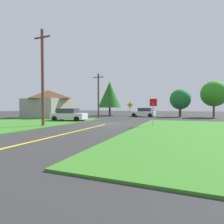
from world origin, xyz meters
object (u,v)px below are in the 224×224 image
Objects in this scene: utility_pole_mid at (98,95)px; oak_tree_left at (180,99)px; direction_sign at (130,109)px; utility_pole_near at (43,77)px; car_approaching_junction at (143,112)px; pine_tree_center at (110,95)px; barn at (48,104)px; oak_tree_right at (214,94)px; parked_car_near_building at (69,115)px; stop_sign at (153,107)px.

utility_pole_mid is 14.99m from oak_tree_left.
utility_pole_mid is 5.82m from direction_sign.
direction_sign is (5.34, 11.33, -3.07)m from utility_pole_near.
pine_tree_center is (-7.19, 1.31, 3.49)m from car_approaching_junction.
utility_pole_near is at bearing -51.56° from barn.
utility_pole_near is at bearing -128.71° from oak_tree_right.
pine_tree_center reaches higher than car_approaching_junction.
pine_tree_center is (-13.47, -0.45, 1.15)m from oak_tree_left.
direction_sign is at bearing 90.47° from car_approaching_junction.
oak_tree_right is (18.77, 15.69, 3.25)m from parked_car_near_building.
pine_tree_center is (-6.82, 9.40, 2.73)m from direction_sign.
utility_pole_near is at bearing -115.22° from direction_sign.
pine_tree_center is (-11.15, 17.08, 2.50)m from stop_sign.
utility_pole_near reaches higher than oak_tree_right.
direction_sign is (-0.37, -8.09, 0.77)m from car_approaching_junction.
car_approaching_junction is 6.94m from oak_tree_left.
stop_sign is 0.35× the size of barn.
utility_pole_mid reaches higher than oak_tree_right.
oak_tree_left is at bearing 36.71° from utility_pole_mid.
stop_sign is 16.30m from car_approaching_junction.
car_approaching_junction is at bearing -10.32° from pine_tree_center.
utility_pole_mid is at bearing -143.29° from oak_tree_left.
oak_tree_right is (5.43, 0.56, 0.91)m from oak_tree_left.
oak_tree_left reaches higher than parked_car_near_building.
utility_pole_mid is at bearing 90.10° from utility_pole_near.
pine_tree_center reaches higher than barn.
stop_sign is at bearing -97.55° from oak_tree_left.
pine_tree_center is (-1.48, 20.73, -0.34)m from utility_pole_near.
utility_pole_mid is at bearing 7.94° from barn.
stop_sign is 0.29× the size of utility_pole_near.
car_approaching_junction is at bearing -164.33° from oak_tree_left.
utility_pole_mid reaches higher than parked_car_near_building.
utility_pole_mid reaches higher than car_approaching_junction.
stop_sign is 0.58× the size of car_approaching_junction.
oak_tree_left is at bearing 26.14° from barn.
utility_pole_mid is at bearing -151.40° from oak_tree_right.
parked_car_near_building is 24.68m from oak_tree_right.
stop_sign is at bearing -17.63° from parked_car_near_building.
car_approaching_junction is at bearing 87.40° from direction_sign.
utility_pole_near is 1.28× the size of utility_pole_mid.
parked_car_near_building is at bearing -140.11° from oak_tree_right.
stop_sign is 11.32m from parked_car_near_building.
direction_sign is at bearing -139.26° from oak_tree_right.
oak_tree_right is at bearing 51.29° from utility_pole_near.
pine_tree_center is at bearing -47.09° from stop_sign.
barn reaches higher than car_approaching_junction.
oak_tree_right reaches higher than parked_car_near_building.
direction_sign reaches higher than parked_car_near_building.
pine_tree_center reaches higher than direction_sign.
utility_pole_near is 20.79m from pine_tree_center.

